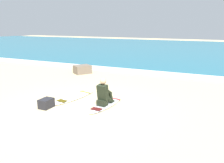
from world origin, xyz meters
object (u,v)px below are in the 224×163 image
surfboard_spare_near (75,97)px  beach_bag (46,103)px  surfboard_main (106,104)px  shoreline_rock (82,69)px  surfer_seated (104,94)px

surfboard_spare_near → beach_bag: beach_bag is taller
surfboard_main → shoreline_rock: size_ratio=2.32×
shoreline_rock → beach_bag: shoreline_rock is taller
surfer_seated → surfboard_spare_near: (-1.47, 0.40, -0.40)m
surfboard_spare_near → shoreline_rock: shoreline_rock is taller
surfer_seated → shoreline_rock: surfer_seated is taller
surfer_seated → surfboard_spare_near: surfer_seated is taller
surfer_seated → surfboard_spare_near: bearing=164.9°
surfboard_main → surfer_seated: surfer_seated is taller
surfboard_main → surfboard_spare_near: size_ratio=0.94×
surfboard_spare_near → surfer_seated: bearing=-15.1°
surfboard_main → surfboard_spare_near: 1.50m
surfboard_spare_near → beach_bag: 1.39m
shoreline_rock → surfboard_main: bearing=-49.1°
surfboard_main → shoreline_rock: shoreline_rock is taller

